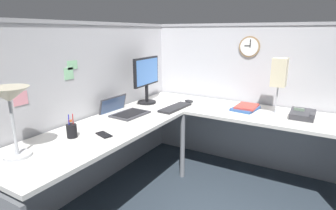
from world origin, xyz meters
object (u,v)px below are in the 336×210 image
object	(u,v)px
keyboard	(175,108)
desk_lamp_dome	(9,101)
office_phone	(303,115)
book_stack	(246,108)
monitor	(147,77)
pen_cup	(72,131)
wall_clock	(250,47)
desk_lamp_paper	(279,74)
cell_phone	(104,135)
laptop	(122,111)
computer_mouse	(189,101)

from	to	relation	value
keyboard	desk_lamp_dome	xyz separation A→B (m)	(-1.48, 0.32, 0.35)
office_phone	book_stack	size ratio (longest dim) A/B	0.67
monitor	pen_cup	world-z (taller)	monitor
desk_lamp_dome	wall_clock	bearing A→B (deg)	-22.17
wall_clock	desk_lamp_paper	bearing A→B (deg)	-130.49
pen_cup	book_stack	world-z (taller)	pen_cup
desk_lamp_paper	office_phone	bearing A→B (deg)	-98.86
cell_phone	desk_lamp_paper	xyz separation A→B (m)	(1.25, -1.02, 0.38)
keyboard	laptop	bearing A→B (deg)	141.83
laptop	keyboard	bearing A→B (deg)	-41.57
keyboard	cell_phone	size ratio (longest dim) A/B	2.99
book_stack	cell_phone	bearing A→B (deg)	149.72
pen_cup	desk_lamp_paper	world-z (taller)	desk_lamp_paper
book_stack	desk_lamp_paper	xyz separation A→B (m)	(-0.01, -0.28, 0.36)
pen_cup	desk_lamp_paper	xyz separation A→B (m)	(1.40, -1.19, 0.33)
keyboard	monitor	bearing A→B (deg)	87.05
office_phone	desk_lamp_paper	size ratio (longest dim) A/B	0.39
monitor	book_stack	xyz separation A→B (m)	(0.29, -1.01, -0.27)
laptop	computer_mouse	bearing A→B (deg)	-27.80
laptop	office_phone	bearing A→B (deg)	-65.64
pen_cup	desk_lamp_paper	size ratio (longest dim) A/B	0.34
keyboard	desk_lamp_dome	bearing A→B (deg)	171.29
desk_lamp_dome	office_phone	world-z (taller)	desk_lamp_dome
computer_mouse	office_phone	bearing A→B (deg)	-90.55
laptop	desk_lamp_paper	bearing A→B (deg)	-60.33
monitor	office_phone	bearing A→B (deg)	-81.06
pen_cup	book_stack	size ratio (longest dim) A/B	0.58
computer_mouse	book_stack	size ratio (longest dim) A/B	0.34
monitor	desk_lamp_paper	xyz separation A→B (m)	(0.28, -1.29, 0.09)
book_stack	wall_clock	distance (m)	0.67
laptop	cell_phone	xyz separation A→B (m)	(-0.53, -0.25, -0.02)
computer_mouse	desk_lamp_paper	distance (m)	0.98
monitor	keyboard	world-z (taller)	monitor
book_stack	wall_clock	bearing A→B (deg)	15.71
monitor	wall_clock	xyz separation A→B (m)	(0.60, -0.92, 0.31)
wall_clock	desk_lamp_dome	bearing A→B (deg)	157.83
desk_lamp_dome	monitor	bearing A→B (deg)	2.29
desk_lamp_dome	wall_clock	xyz separation A→B (m)	(2.12, -0.86, 0.24)
pen_cup	cell_phone	size ratio (longest dim) A/B	1.25
computer_mouse	laptop	bearing A→B (deg)	152.20
monitor	cell_phone	world-z (taller)	monitor
cell_phone	desk_lamp_paper	distance (m)	1.66
computer_mouse	desk_lamp_paper	xyz separation A→B (m)	(0.03, -0.90, 0.37)
wall_clock	laptop	bearing A→B (deg)	139.07
laptop	office_phone	xyz separation A→B (m)	(0.69, -1.52, 0.01)
cell_phone	book_stack	size ratio (longest dim) A/B	0.47
keyboard	computer_mouse	size ratio (longest dim) A/B	4.13
wall_clock	office_phone	bearing A→B (deg)	-119.96
book_stack	monitor	bearing A→B (deg)	105.90
desk_lamp_dome	desk_lamp_paper	size ratio (longest dim) A/B	0.84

